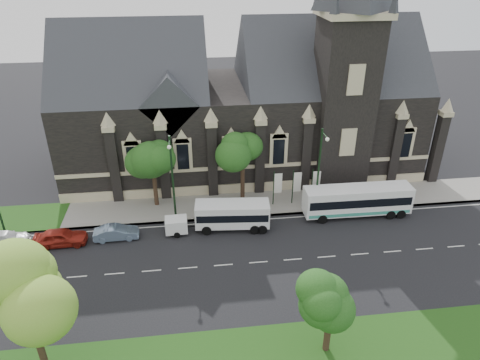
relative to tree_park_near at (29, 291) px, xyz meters
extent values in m
plane|color=black|center=(11.77, 8.77, -6.42)|extent=(160.00, 160.00, 0.00)
cube|color=gray|center=(11.77, 18.27, -6.34)|extent=(80.00, 5.00, 0.15)
cube|color=black|center=(15.77, 28.27, -1.42)|extent=(40.00, 15.00, 10.00)
cube|color=#2A2C31|center=(3.77, 28.27, 3.58)|extent=(16.00, 15.00, 15.00)
cube|color=#2A2C31|center=(25.77, 28.27, 3.58)|extent=(20.00, 15.00, 15.00)
cube|color=#2A2C31|center=(7.77, 23.77, 3.58)|extent=(6.00, 6.00, 6.00)
cube|color=black|center=(25.77, 22.27, 2.58)|extent=(5.50, 5.50, 18.00)
cube|color=tan|center=(25.77, 22.27, 11.78)|extent=(6.20, 6.20, 0.60)
cube|color=tan|center=(15.77, 20.73, -3.22)|extent=(40.00, 0.22, 0.40)
cube|color=tan|center=(15.77, 20.73, -5.82)|extent=(40.00, 0.25, 1.20)
cube|color=black|center=(13.77, 20.59, -1.62)|extent=(1.20, 0.12, 2.80)
cylinder|color=black|center=(-0.23, -0.23, -4.22)|extent=(0.44, 0.44, 4.40)
sphere|color=#7BAA33|center=(-0.23, -0.23, -0.20)|extent=(4.16, 4.16, 4.16)
sphere|color=#7BAA33|center=(0.55, 0.55, 0.58)|extent=(3.12, 3.12, 3.12)
cylinder|color=black|center=(17.77, -0.73, -4.88)|extent=(0.44, 0.44, 3.08)
sphere|color=#1F4B17|center=(17.77, -0.73, -1.94)|extent=(3.20, 3.20, 3.20)
sphere|color=#1F4B17|center=(18.37, -0.13, -1.34)|extent=(2.40, 2.40, 2.40)
cylinder|color=black|center=(14.77, 19.27, -4.44)|extent=(0.44, 0.44, 3.96)
sphere|color=#1F4B17|center=(14.77, 19.27, -0.78)|extent=(3.84, 3.84, 3.84)
sphere|color=#1F4B17|center=(15.49, 19.99, -0.06)|extent=(2.88, 2.88, 2.88)
cylinder|color=black|center=(5.77, 19.27, -4.44)|extent=(0.44, 0.44, 3.96)
sphere|color=#1F4B17|center=(5.77, 19.27, -0.85)|extent=(3.68, 3.68, 3.68)
sphere|color=#1F4B17|center=(6.46, 19.96, -0.16)|extent=(2.76, 2.76, 2.76)
cylinder|color=black|center=(21.77, 16.07, -1.92)|extent=(0.20, 0.20, 9.00)
cylinder|color=black|center=(21.77, 15.27, 2.28)|extent=(0.10, 1.60, 0.10)
sphere|color=silver|center=(21.77, 14.47, 2.18)|extent=(0.36, 0.36, 0.36)
cylinder|color=black|center=(7.77, 16.07, -1.92)|extent=(0.20, 0.20, 9.00)
cylinder|color=black|center=(7.77, 15.27, 2.28)|extent=(0.10, 1.60, 0.10)
sphere|color=silver|center=(7.77, 14.47, 2.18)|extent=(0.36, 0.36, 0.36)
cylinder|color=black|center=(17.77, 17.77, -4.42)|extent=(0.10, 0.10, 4.00)
cube|color=white|center=(18.22, 17.77, -3.82)|extent=(0.80, 0.04, 2.20)
cylinder|color=black|center=(19.77, 17.77, -4.42)|extent=(0.10, 0.10, 4.00)
cube|color=white|center=(20.22, 17.77, -3.82)|extent=(0.80, 0.04, 2.20)
cylinder|color=black|center=(21.77, 17.77, -4.42)|extent=(0.10, 0.10, 4.00)
cube|color=white|center=(22.22, 17.77, -3.82)|extent=(0.80, 0.04, 2.20)
cube|color=white|center=(25.65, 14.97, -4.64)|extent=(10.65, 2.33, 2.65)
cube|color=black|center=(25.65, 14.97, -4.50)|extent=(10.22, 2.37, 0.87)
cube|color=teal|center=(25.65, 14.97, -5.67)|extent=(10.22, 2.36, 0.35)
cylinder|color=black|center=(21.92, 13.90, -5.97)|extent=(0.90, 0.29, 0.90)
cylinder|color=black|center=(21.94, 16.12, -5.97)|extent=(0.90, 0.29, 0.90)
cylinder|color=black|center=(28.82, 13.83, -5.97)|extent=(0.90, 0.29, 0.90)
cylinder|color=black|center=(28.85, 16.04, -5.97)|extent=(0.90, 0.29, 0.90)
cylinder|color=black|center=(29.88, 13.82, -5.97)|extent=(0.90, 0.29, 0.90)
cylinder|color=black|center=(29.91, 16.03, -5.97)|extent=(0.90, 0.29, 0.90)
cube|color=white|center=(13.14, 14.24, -4.85)|extent=(7.11, 2.80, 2.23)
cube|color=black|center=(13.14, 14.24, -4.76)|extent=(6.84, 2.82, 0.75)
cylinder|color=black|center=(10.62, 13.38, -5.97)|extent=(0.92, 0.36, 0.90)
cylinder|color=black|center=(10.82, 15.55, -5.97)|extent=(0.92, 0.36, 0.90)
cylinder|color=black|center=(15.11, 12.97, -5.97)|extent=(0.92, 0.36, 0.90)
cylinder|color=black|center=(15.31, 15.14, -5.97)|extent=(0.92, 0.36, 0.90)
cylinder|color=black|center=(15.80, 12.90, -5.97)|extent=(0.92, 0.36, 0.90)
cylinder|color=black|center=(16.00, 15.07, -5.97)|extent=(0.92, 0.36, 0.90)
cube|color=white|center=(7.85, 14.01, -5.50)|extent=(2.08, 1.59, 1.32)
cylinder|color=black|center=(7.87, 13.25, -6.13)|extent=(0.58, 0.22, 0.57)
cylinder|color=black|center=(7.82, 14.77, -6.13)|extent=(0.58, 0.22, 0.57)
cylinder|color=black|center=(9.17, 14.06, -5.86)|extent=(1.22, 0.12, 0.08)
imported|color=#7188A4|center=(2.38, 13.78, -5.75)|extent=(4.09, 1.57, 1.33)
imported|color=maroon|center=(-2.45, 13.48, -5.63)|extent=(4.66, 1.99, 1.57)
imported|color=silver|center=(-7.38, 14.14, -5.80)|extent=(4.27, 1.77, 1.24)
camera|label=1|loc=(9.58, -20.09, 17.14)|focal=32.41mm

